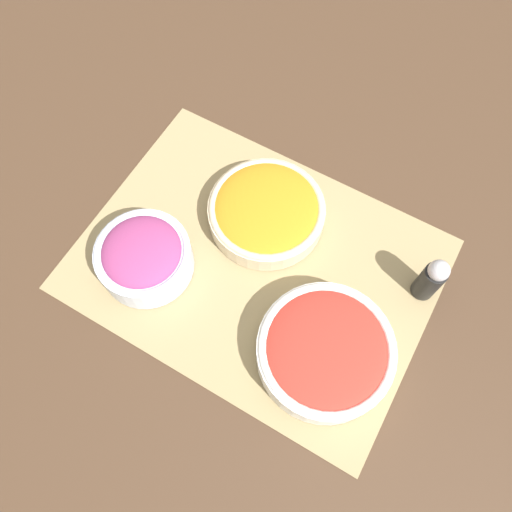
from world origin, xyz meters
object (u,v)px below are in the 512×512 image
object	(u,v)px
onion_bowl	(144,256)
tomato_bowl	(325,351)
pepper_shaker	(431,279)
carrot_bowl	(266,210)

from	to	relation	value
onion_bowl	tomato_bowl	world-z (taller)	onion_bowl
tomato_bowl	pepper_shaker	distance (m)	0.19
onion_bowl	pepper_shaker	size ratio (longest dim) A/B	1.51
carrot_bowl	onion_bowl	bearing A→B (deg)	54.18
onion_bowl	pepper_shaker	world-z (taller)	pepper_shaker
onion_bowl	tomato_bowl	size ratio (longest dim) A/B	0.74
carrot_bowl	pepper_shaker	xyz separation A→B (m)	(-0.27, -0.01, 0.02)
carrot_bowl	tomato_bowl	xyz separation A→B (m)	(-0.19, 0.16, 0.01)
tomato_bowl	onion_bowl	bearing A→B (deg)	1.64
carrot_bowl	onion_bowl	world-z (taller)	onion_bowl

